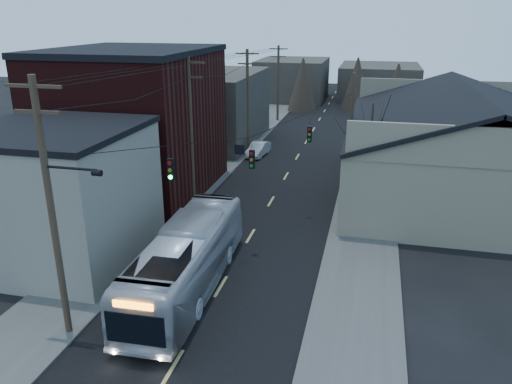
# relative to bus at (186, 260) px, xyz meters

# --- Properties ---
(road_surface) EXTENTS (9.00, 110.00, 0.02)m
(road_surface) POSITION_rel_bus_xyz_m (1.43, 22.65, -1.58)
(road_surface) COLOR black
(road_surface) RESTS_ON ground
(sidewalk_left) EXTENTS (4.00, 110.00, 0.12)m
(sidewalk_left) POSITION_rel_bus_xyz_m (-5.07, 22.65, -1.53)
(sidewalk_left) COLOR #474744
(sidewalk_left) RESTS_ON ground
(sidewalk_right) EXTENTS (4.00, 110.00, 0.12)m
(sidewalk_right) POSITION_rel_bus_xyz_m (7.93, 22.65, -1.53)
(sidewalk_right) COLOR #474744
(sidewalk_right) RESTS_ON ground
(building_clapboard) EXTENTS (8.00, 8.00, 7.00)m
(building_clapboard) POSITION_rel_bus_xyz_m (-7.57, 1.65, 1.91)
(building_clapboard) COLOR gray
(building_clapboard) RESTS_ON ground
(building_brick) EXTENTS (10.00, 12.00, 10.00)m
(building_brick) POSITION_rel_bus_xyz_m (-8.57, 12.65, 3.41)
(building_brick) COLOR black
(building_brick) RESTS_ON ground
(building_left_far) EXTENTS (9.00, 14.00, 7.00)m
(building_left_far) POSITION_rel_bus_xyz_m (-8.07, 28.65, 1.91)
(building_left_far) COLOR #37322C
(building_left_far) RESTS_ON ground
(warehouse) EXTENTS (16.16, 20.60, 7.73)m
(warehouse) POSITION_rel_bus_xyz_m (14.43, 17.65, 1.11)
(warehouse) COLOR #7E705B
(warehouse) RESTS_ON ground
(building_far_left) EXTENTS (10.00, 12.00, 6.00)m
(building_far_left) POSITION_rel_bus_xyz_m (-4.57, 57.65, 1.41)
(building_far_left) COLOR #37322C
(building_far_left) RESTS_ON ground
(building_far_right) EXTENTS (12.00, 14.00, 5.00)m
(building_far_right) POSITION_rel_bus_xyz_m (8.43, 62.65, 0.91)
(building_far_right) COLOR #37322C
(building_far_right) RESTS_ON ground
(bare_tree) EXTENTS (0.40, 0.40, 7.20)m
(bare_tree) POSITION_rel_bus_xyz_m (7.93, 12.65, 2.01)
(bare_tree) COLOR black
(bare_tree) RESTS_ON ground
(utility_lines) EXTENTS (11.24, 45.28, 10.50)m
(utility_lines) POSITION_rel_bus_xyz_m (-1.68, 16.79, 3.37)
(utility_lines) COLOR #382B1E
(utility_lines) RESTS_ON ground
(bus) EXTENTS (3.00, 11.48, 3.18)m
(bus) POSITION_rel_bus_xyz_m (0.00, 0.00, 0.00)
(bus) COLOR #B0B3BD
(bus) RESTS_ON ground
(parked_car) EXTENTS (1.73, 3.94, 1.26)m
(parked_car) POSITION_rel_bus_xyz_m (-2.19, 24.22, -0.96)
(parked_car) COLOR #AEB1B6
(parked_car) RESTS_ON ground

